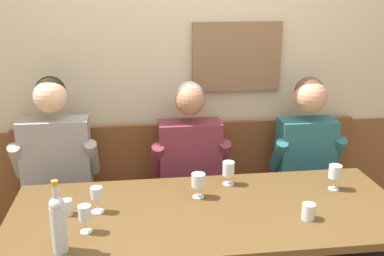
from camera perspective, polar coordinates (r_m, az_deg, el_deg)
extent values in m
cube|color=beige|center=(3.13, -0.68, 9.17)|extent=(6.80, 0.08, 2.80)
cube|color=#836345|center=(3.13, 5.63, 8.89)|extent=(0.61, 0.04, 0.46)
cube|color=brown|center=(3.35, -0.51, -7.17)|extent=(6.80, 0.03, 0.91)
cube|color=brown|center=(3.26, 0.00, -12.55)|extent=(2.38, 0.42, 0.44)
cube|color=brown|center=(3.15, 0.00, -8.69)|extent=(2.33, 0.39, 0.05)
cube|color=brown|center=(3.22, -0.44, -3.21)|extent=(2.38, 0.04, 0.45)
cube|color=brown|center=(2.44, 2.10, -10.54)|extent=(2.08, 0.86, 0.04)
cylinder|color=#51441E|center=(2.97, -18.63, -14.09)|extent=(0.07, 0.07, 0.69)
cylinder|color=brown|center=(3.20, 18.63, -11.65)|extent=(0.07, 0.07, 0.69)
cube|color=gray|center=(3.04, -16.56, -4.08)|extent=(0.43, 0.18, 0.57)
sphere|color=beige|center=(2.91, -17.33, 3.82)|extent=(0.20, 0.20, 0.20)
sphere|color=black|center=(2.93, -17.30, 4.42)|extent=(0.19, 0.19, 0.19)
cylinder|color=gray|center=(3.05, -20.94, -3.85)|extent=(0.08, 0.20, 0.27)
cylinder|color=gray|center=(2.97, -12.39, -3.60)|extent=(0.08, 0.20, 0.27)
cube|color=#27323E|center=(2.64, 1.44, -15.00)|extent=(0.34, 1.12, 0.11)
cube|color=maroon|center=(3.03, -0.27, -3.90)|extent=(0.41, 0.20, 0.52)
sphere|color=#A67455|center=(2.90, -0.25, 3.51)|extent=(0.20, 0.20, 0.20)
sphere|color=beige|center=(2.92, -0.31, 4.10)|extent=(0.18, 0.18, 0.18)
cylinder|color=maroon|center=(2.97, -4.31, -3.97)|extent=(0.08, 0.20, 0.27)
cylinder|color=maroon|center=(3.02, 3.90, -3.58)|extent=(0.08, 0.20, 0.27)
cube|color=#30243E|center=(2.86, 17.87, -13.18)|extent=(0.32, 1.12, 0.11)
cube|color=#27626C|center=(3.23, 13.97, -3.23)|extent=(0.38, 0.19, 0.50)
sphere|color=tan|center=(3.10, 14.59, 3.80)|extent=(0.22, 0.22, 0.22)
sphere|color=brown|center=(3.12, 14.46, 4.39)|extent=(0.20, 0.20, 0.20)
cylinder|color=#27626C|center=(3.12, 10.77, -3.37)|extent=(0.08, 0.20, 0.27)
cylinder|color=#27626C|center=(3.27, 17.56, -2.93)|extent=(0.08, 0.20, 0.27)
cylinder|color=#B2C1C7|center=(2.12, -16.29, -12.07)|extent=(0.07, 0.07, 0.22)
sphere|color=#B2C1C7|center=(2.06, -16.58, -9.16)|extent=(0.07, 0.07, 0.07)
cylinder|color=#B2C1C7|center=(2.04, -16.70, -7.90)|extent=(0.03, 0.03, 0.08)
cylinder|color=orange|center=(2.02, -16.83, -6.58)|extent=(0.03, 0.03, 0.02)
cylinder|color=silver|center=(2.78, 17.28, -7.26)|extent=(0.06, 0.06, 0.00)
cylinder|color=silver|center=(2.76, 17.34, -6.58)|extent=(0.01, 0.01, 0.07)
cylinder|color=silver|center=(2.73, 17.48, -5.22)|extent=(0.07, 0.07, 0.08)
cylinder|color=#E2DD81|center=(2.74, 17.44, -5.64)|extent=(0.07, 0.07, 0.03)
cylinder|color=silver|center=(2.29, -13.10, -12.50)|extent=(0.06, 0.06, 0.00)
cylinder|color=silver|center=(2.27, -13.16, -11.76)|extent=(0.01, 0.01, 0.06)
cylinder|color=silver|center=(2.24, -13.28, -10.25)|extent=(0.06, 0.06, 0.07)
cylinder|color=silver|center=(2.46, -11.71, -10.18)|extent=(0.07, 0.07, 0.00)
cylinder|color=silver|center=(2.44, -11.76, -9.37)|extent=(0.01, 0.01, 0.07)
cylinder|color=silver|center=(2.41, -11.86, -7.95)|extent=(0.06, 0.06, 0.06)
cylinder|color=silver|center=(2.56, 0.79, -8.57)|extent=(0.06, 0.06, 0.00)
cylinder|color=silver|center=(2.55, 0.79, -7.91)|extent=(0.01, 0.01, 0.06)
cylinder|color=silver|center=(2.52, 0.80, -6.52)|extent=(0.08, 0.08, 0.07)
cylinder|color=silver|center=(2.72, 4.54, -6.97)|extent=(0.07, 0.07, 0.00)
cylinder|color=silver|center=(2.71, 4.55, -6.40)|extent=(0.01, 0.01, 0.06)
cylinder|color=silver|center=(2.68, 4.59, -5.06)|extent=(0.07, 0.07, 0.08)
cylinder|color=#E2D77A|center=(2.70, 4.57, -5.69)|extent=(0.06, 0.06, 0.02)
cylinder|color=silver|center=(2.40, 14.36, -10.08)|extent=(0.07, 0.07, 0.08)
cylinder|color=silver|center=(2.45, -15.38, -9.53)|extent=(0.06, 0.06, 0.08)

